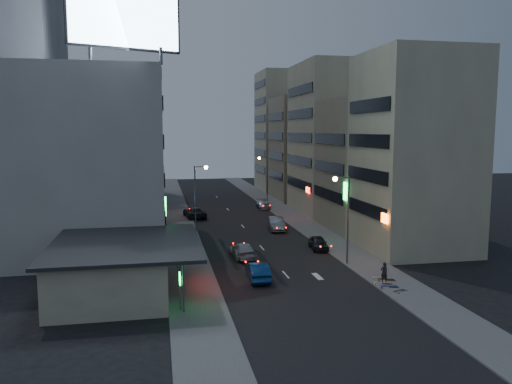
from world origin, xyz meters
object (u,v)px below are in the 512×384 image
object	(u,v)px
parked_car_right_near	(318,243)
scooter_black_a	(403,282)
road_car_blue	(258,271)
scooter_black_b	(395,272)
scooter_blue	(398,278)
scooter_silver_b	(387,271)
parked_car_right_mid	(276,224)
parked_car_left	(195,212)
person	(384,272)
scooter_silver_a	(391,275)
parked_car_right_far	(263,205)
road_car_silver	(243,250)

from	to	relation	value
parked_car_right_near	scooter_black_a	xyz separation A→B (m)	(2.20, -14.02, -0.03)
road_car_blue	scooter_black_a	bearing A→B (deg)	157.94
road_car_blue	scooter_black_b	bearing A→B (deg)	170.58
scooter_blue	scooter_silver_b	bearing A→B (deg)	9.54
scooter_black_a	scooter_black_b	world-z (taller)	scooter_black_b
parked_car_right_mid	parked_car_left	distance (m)	14.18
parked_car_left	scooter_silver_b	bearing A→B (deg)	105.20
scooter_blue	person	bearing A→B (deg)	49.15
person	scooter_silver_a	world-z (taller)	person
road_car_blue	scooter_black_a	xyz separation A→B (m)	(10.42, -4.84, -0.11)
parked_car_right_mid	scooter_silver_b	bearing A→B (deg)	-73.08
road_car_blue	person	bearing A→B (deg)	165.23
parked_car_right_mid	scooter_black_b	distance (m)	22.60
parked_car_right_far	road_car_blue	size ratio (longest dim) A/B	1.00
parked_car_right_far	scooter_silver_a	bearing A→B (deg)	-84.11
parked_car_right_near	parked_car_left	world-z (taller)	parked_car_left
parked_car_right_mid	scooter_black_a	bearing A→B (deg)	-74.91
person	scooter_black_a	size ratio (longest dim) A/B	0.99
parked_car_right_mid	scooter_silver_b	xyz separation A→B (m)	(4.36, -21.42, -0.15)
road_car_silver	parked_car_right_near	bearing A→B (deg)	-170.25
scooter_black_a	parked_car_right_mid	bearing A→B (deg)	-9.11
parked_car_right_mid	scooter_black_b	size ratio (longest dim) A/B	2.48
parked_car_right_far	person	distance (m)	39.68
scooter_black_a	scooter_silver_b	distance (m)	3.16
parked_car_right_mid	scooter_blue	xyz separation A→B (m)	(4.10, -23.81, -0.07)
parked_car_right_mid	road_car_blue	world-z (taller)	parked_car_right_mid
person	scooter_silver_b	distance (m)	1.69
parked_car_right_near	scooter_black_b	distance (m)	11.87
parked_car_left	scooter_silver_a	distance (m)	36.15
road_car_blue	road_car_silver	distance (m)	7.37
parked_car_right_near	scooter_black_a	bearing A→B (deg)	-75.51
scooter_silver_a	parked_car_right_far	bearing A→B (deg)	19.51
scooter_blue	parked_car_right_near	bearing A→B (deg)	24.76
parked_car_right_near	road_car_silver	bearing A→B (deg)	-162.02
road_car_silver	scooter_silver_b	size ratio (longest dim) A/B	2.75
road_car_silver	scooter_silver_b	distance (m)	13.94
parked_car_left	scooter_black_b	distance (m)	35.71
parked_car_right_far	parked_car_left	bearing A→B (deg)	-148.54
scooter_silver_b	person	bearing A→B (deg)	161.73
scooter_black_a	scooter_black_b	bearing A→B (deg)	-30.42
parked_car_right_near	scooter_black_a	world-z (taller)	parked_car_right_near
person	road_car_silver	bearing A→B (deg)	-51.97
parked_car_right_mid	scooter_blue	distance (m)	24.16
parked_car_left	parked_car_right_mid	bearing A→B (deg)	122.85
parked_car_right_near	parked_car_left	bearing A→B (deg)	123.28
person	scooter_blue	bearing A→B (deg)	118.60
parked_car_right_near	scooter_silver_a	world-z (taller)	parked_car_right_near
parked_car_left	scooter_black_a	bearing A→B (deg)	103.10
road_car_silver	scooter_black_b	size ratio (longest dim) A/B	2.46
parked_car_right_far	scooter_black_a	bearing A→B (deg)	-83.95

